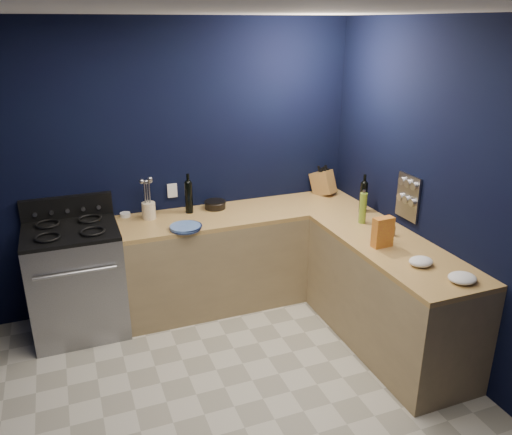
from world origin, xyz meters
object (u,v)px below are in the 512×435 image
plate_stack (185,227)px  utensil_crock (149,211)px  knife_block (323,183)px  crouton_bag (383,232)px  gas_range (77,282)px

plate_stack → utensil_crock: bearing=123.2°
plate_stack → knife_block: size_ratio=1.11×
knife_block → plate_stack: bearing=168.5°
knife_block → crouton_bag: size_ratio=0.98×
knife_block → utensil_crock: bearing=155.0°
utensil_crock → crouton_bag: size_ratio=0.63×
crouton_bag → plate_stack: bearing=143.0°
utensil_crock → knife_block: 1.78m
plate_stack → utensil_crock: 0.44m
plate_stack → utensil_crock: size_ratio=1.74×
plate_stack → utensil_crock: (-0.24, 0.37, 0.06)m
gas_range → plate_stack: 1.05m
gas_range → crouton_bag: size_ratio=3.84×
utensil_crock → gas_range: bearing=-167.8°
crouton_bag → gas_range: bearing=150.4°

